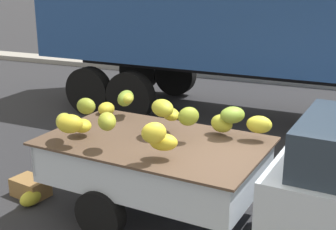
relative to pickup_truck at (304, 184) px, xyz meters
name	(u,v)px	position (x,y,z in m)	size (l,w,h in m)	color
curb_strip	(328,84)	(-0.43, 8.73, -0.81)	(80.00, 0.80, 0.16)	gray
pickup_truck	(304,184)	(0.00, 0.00, 0.00)	(5.09, 2.13, 1.70)	silver
semi_trailer	(315,3)	(-0.58, 4.89, 1.65)	(12.07, 2.96, 3.95)	navy
fallen_banana_bunch_near_tailgate	(31,198)	(-3.64, -0.25, -0.79)	(0.34, 0.22, 0.20)	gold
produce_crate	(31,187)	(-3.82, -0.02, -0.76)	(0.52, 0.36, 0.27)	olive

